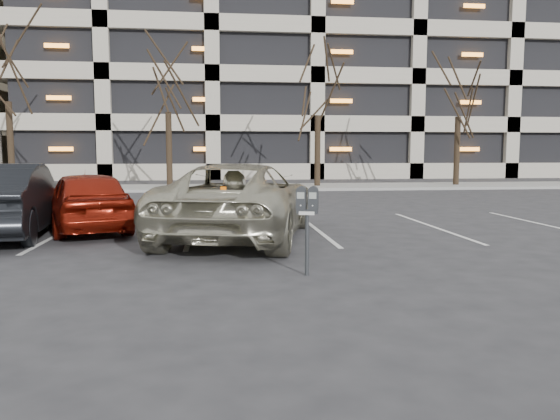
# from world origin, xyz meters

# --- Properties ---
(ground) EXTENTS (140.00, 140.00, 0.00)m
(ground) POSITION_xyz_m (0.00, 0.00, 0.00)
(ground) COLOR #28282B
(ground) RESTS_ON ground
(sidewalk) EXTENTS (80.00, 4.00, 0.12)m
(sidewalk) POSITION_xyz_m (0.00, 16.00, 0.06)
(sidewalk) COLOR gray
(sidewalk) RESTS_ON ground
(stall_lines) EXTENTS (16.90, 5.20, 0.00)m
(stall_lines) POSITION_xyz_m (-1.40, 2.30, 0.01)
(stall_lines) COLOR silver
(stall_lines) RESTS_ON ground
(parking_garage) EXTENTS (52.00, 20.00, 19.00)m
(parking_garage) POSITION_xyz_m (12.00, 33.84, 9.26)
(parking_garage) COLOR black
(parking_garage) RESTS_ON ground
(tree_a) EXTENTS (3.88, 3.88, 8.81)m
(tree_a) POSITION_xyz_m (-10.00, 16.00, 6.37)
(tree_a) COLOR black
(tree_a) RESTS_ON ground
(tree_b) EXTENTS (3.49, 3.49, 7.93)m
(tree_b) POSITION_xyz_m (-3.00, 16.00, 5.73)
(tree_b) COLOR black
(tree_b) RESTS_ON ground
(tree_c) EXTENTS (3.38, 3.38, 7.69)m
(tree_c) POSITION_xyz_m (4.00, 16.00, 5.55)
(tree_c) COLOR black
(tree_c) RESTS_ON ground
(tree_d) EXTENTS (3.38, 3.38, 7.68)m
(tree_d) POSITION_xyz_m (11.00, 16.00, 5.55)
(tree_d) COLOR black
(tree_d) RESTS_ON ground
(parking_meter) EXTENTS (0.34, 0.21, 1.25)m
(parking_meter) POSITION_xyz_m (0.43, -2.32, 0.96)
(parking_meter) COLOR black
(parking_meter) RESTS_ON ground
(suv_silver) EXTENTS (3.82, 5.95, 1.53)m
(suv_silver) POSITION_xyz_m (-0.37, 1.20, 0.76)
(suv_silver) COLOR #BBB79F
(suv_silver) RESTS_ON ground
(car_red) EXTENTS (2.86, 4.30, 1.36)m
(car_red) POSITION_xyz_m (-3.70, 2.56, 0.68)
(car_red) COLOR maroon
(car_red) RESTS_ON ground
(car_dark) EXTENTS (2.12, 4.76, 1.52)m
(car_dark) POSITION_xyz_m (-5.15, 1.87, 0.76)
(car_dark) COLOR black
(car_dark) RESTS_ON ground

